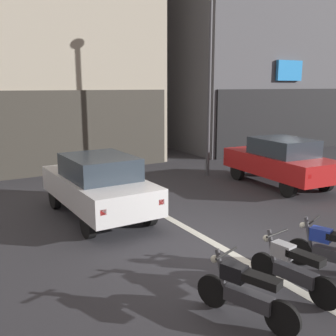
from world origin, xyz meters
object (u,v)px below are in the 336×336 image
(motorcycle_silver_row_left_mid, at_px, (292,268))
(motorcycle_blue_row_centre, at_px, (331,250))
(motorcycle_black_row_leftmost, at_px, (245,291))
(car_white_crossing_near, at_px, (98,184))
(car_red_parked_kerbside, at_px, (280,160))
(street_lamp, at_px, (210,66))

(motorcycle_silver_row_left_mid, xyz_separation_m, motorcycle_blue_row_centre, (1.17, 0.16, 0.00))
(motorcycle_black_row_leftmost, bearing_deg, motorcycle_blue_row_centre, 8.28)
(motorcycle_black_row_leftmost, height_order, motorcycle_silver_row_left_mid, same)
(car_white_crossing_near, height_order, car_red_parked_kerbside, same)
(street_lamp, bearing_deg, motorcycle_blue_row_centre, -110.29)
(car_red_parked_kerbside, distance_m, motorcycle_silver_row_left_mid, 7.42)
(motorcycle_black_row_leftmost, relative_size, motorcycle_blue_row_centre, 1.01)
(car_red_parked_kerbside, height_order, motorcycle_black_row_leftmost, car_red_parked_kerbside)
(street_lamp, height_order, motorcycle_silver_row_left_mid, street_lamp)
(car_white_crossing_near, bearing_deg, motorcycle_silver_row_left_mid, -76.00)
(motorcycle_black_row_leftmost, distance_m, motorcycle_blue_row_centre, 2.37)
(car_red_parked_kerbside, relative_size, motorcycle_silver_row_left_mid, 2.53)
(car_white_crossing_near, relative_size, motorcycle_blue_row_centre, 2.61)
(car_red_parked_kerbside, distance_m, motorcycle_black_row_leftmost, 8.40)
(car_white_crossing_near, relative_size, car_red_parked_kerbside, 0.98)
(street_lamp, relative_size, motorcycle_blue_row_centre, 4.20)
(street_lamp, distance_m, motorcycle_blue_row_centre, 8.94)
(car_white_crossing_near, xyz_separation_m, motorcycle_blue_row_centre, (2.49, -5.15, -0.43))
(car_white_crossing_near, xyz_separation_m, motorcycle_silver_row_left_mid, (1.32, -5.31, -0.43))
(motorcycle_black_row_leftmost, xyz_separation_m, motorcycle_blue_row_centre, (2.34, 0.34, 0.00))
(car_red_parked_kerbside, distance_m, motorcycle_blue_row_centre, 6.53)
(street_lamp, relative_size, motorcycle_silver_row_left_mid, 4.01)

